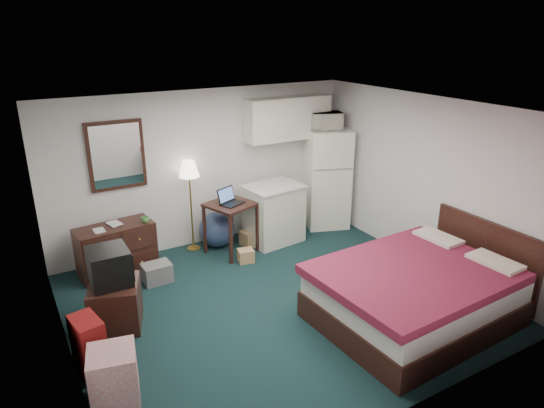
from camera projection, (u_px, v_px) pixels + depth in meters
floor at (276, 301)px, 6.35m from camera, size 5.00×4.50×0.01m
ceiling at (277, 110)px, 5.48m from camera, size 5.00×4.50×0.01m
walls at (276, 213)px, 5.91m from camera, size 5.01×4.51×2.50m
mirror at (116, 155)px, 6.94m from camera, size 0.80×0.06×1.00m
upper_cabinets at (288, 118)px, 8.04m from camera, size 1.50×0.35×0.70m
headboard at (484, 257)px, 6.34m from camera, size 0.06×1.56×1.00m
dresser at (116, 249)px, 6.99m from camera, size 1.11×0.60×0.73m
floor_lamp at (191, 206)px, 7.59m from camera, size 0.34×0.34×1.47m
desk at (231, 228)px, 7.61m from camera, size 0.82×0.82×0.82m
exercise_ball at (217, 230)px, 7.85m from camera, size 0.69×0.69×0.58m
kitchen_counter at (273, 214)px, 7.99m from camera, size 0.93×0.75×0.94m
fridge at (327, 178)px, 8.55m from camera, size 0.92×0.92×1.74m
bed at (414, 295)px, 5.82m from camera, size 2.28×1.82×0.71m
tv_stand at (116, 305)px, 5.75m from camera, size 0.73×0.76×0.56m
suitcase at (89, 347)px, 4.94m from camera, size 0.32×0.44×0.65m
retail_box at (114, 376)px, 4.60m from camera, size 0.52×0.52×0.55m
file_bin at (157, 273)px, 6.80m from camera, size 0.40×0.30×0.27m
cardboard_box_a at (246, 256)px, 7.39m from camera, size 0.27×0.24×0.20m
cardboard_box_b at (248, 238)px, 7.94m from camera, size 0.25×0.28×0.24m
laptop at (232, 197)px, 7.39m from camera, size 0.43×0.40×0.24m
crt_tv at (109, 266)px, 5.62m from camera, size 0.47×0.51×0.43m
microwave at (326, 119)px, 8.16m from camera, size 0.59×0.45×0.36m
book_a at (93, 226)px, 6.62m from camera, size 0.15×0.02×0.20m
book_b at (108, 219)px, 6.82m from camera, size 0.17×0.06×0.23m
mug at (145, 219)px, 6.96m from camera, size 0.12×0.10×0.11m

